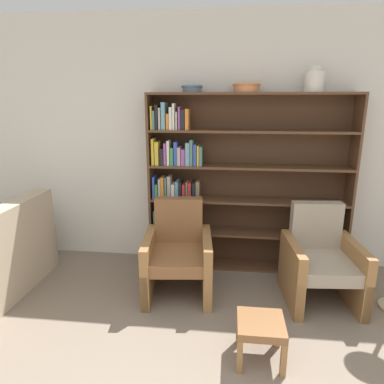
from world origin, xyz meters
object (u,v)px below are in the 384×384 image
(armchair_leather, at_px, (178,254))
(footstool, at_px, (261,328))
(bowl_stoneware, at_px, (192,88))
(vase_tall, at_px, (314,81))
(bowl_olive, at_px, (246,87))
(armchair_cushioned, at_px, (321,261))
(bookshelf, at_px, (228,184))

(armchair_leather, distance_m, footstool, 1.15)
(bowl_stoneware, height_order, vase_tall, vase_tall)
(bowl_olive, distance_m, vase_tall, 0.66)
(bowl_stoneware, height_order, armchair_leather, bowl_stoneware)
(vase_tall, distance_m, armchair_cushioned, 1.75)
(bookshelf, distance_m, bowl_stoneware, 1.08)
(bookshelf, bearing_deg, bowl_stoneware, -177.68)
(vase_tall, bearing_deg, bowl_stoneware, 180.00)
(bowl_olive, height_order, armchair_leather, bowl_olive)
(armchair_cushioned, bearing_deg, vase_tall, -87.77)
(bookshelf, height_order, armchair_leather, bookshelf)
(armchair_leather, relative_size, footstool, 2.66)
(vase_tall, xyz_separation_m, armchair_leather, (-1.28, -0.60, -1.64))
(bookshelf, bearing_deg, armchair_cushioned, -34.58)
(bookshelf, distance_m, vase_tall, 1.34)
(armchair_leather, xyz_separation_m, footstool, (0.73, -0.87, -0.13))
(footstool, bearing_deg, bookshelf, 100.30)
(bookshelf, distance_m, bowl_olive, 1.02)
(armchair_leather, xyz_separation_m, armchair_cushioned, (1.35, 0.00, 0.00))
(bookshelf, xyz_separation_m, footstool, (0.27, -1.49, -0.71))
(bowl_olive, relative_size, armchair_cushioned, 0.32)
(bowl_olive, height_order, footstool, bowl_olive)
(bookshelf, distance_m, armchair_cushioned, 1.22)
(bowl_stoneware, xyz_separation_m, footstool, (0.66, -1.47, -1.71))
(bowl_olive, height_order, armchair_cushioned, bowl_olive)
(bookshelf, relative_size, vase_tall, 8.81)
(armchair_leather, height_order, armchair_cushioned, same)
(bowl_stoneware, xyz_separation_m, vase_tall, (1.21, 0.00, 0.06))
(bookshelf, xyz_separation_m, bowl_olive, (0.16, -0.02, 1.01))
(bowl_olive, relative_size, footstool, 0.84)
(bowl_olive, xyz_separation_m, armchair_leather, (-0.62, -0.60, -1.58))
(bookshelf, height_order, armchair_cushioned, bookshelf)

